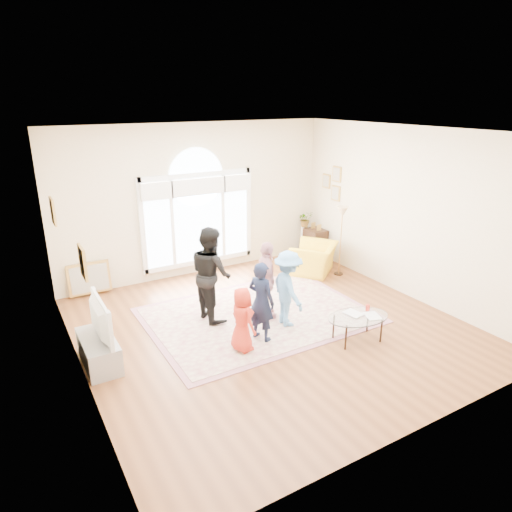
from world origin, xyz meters
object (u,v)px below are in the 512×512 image
television (95,320)px  coffee_table (358,317)px  armchair (314,258)px  area_rug (258,315)px  tv_console (99,351)px

television → coffee_table: (3.69, -1.36, -0.32)m
television → armchair: size_ratio=1.03×
area_rug → armchair: (2.14, 1.20, 0.32)m
area_rug → armchair: armchair is taller
tv_console → coffee_table: size_ratio=0.91×
coffee_table → tv_console: bearing=168.8°
tv_console → coffee_table: 3.94m
television → area_rug: bearing=3.6°
area_rug → television: (-2.76, -0.17, 0.71)m
coffee_table → armchair: armchair is taller
area_rug → tv_console: 2.78m
area_rug → television: bearing=-176.4°
area_rug → coffee_table: 1.83m
tv_console → area_rug: bearing=3.5°
armchair → television: bearing=-22.7°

